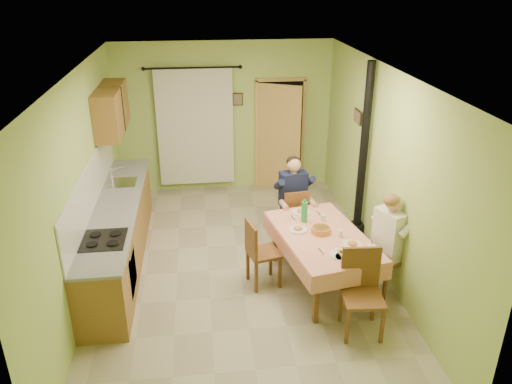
{
  "coord_description": "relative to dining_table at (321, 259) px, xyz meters",
  "views": [
    {
      "loc": [
        -0.48,
        -6.08,
        3.94
      ],
      "look_at": [
        0.25,
        0.1,
        1.15
      ],
      "focal_mm": 35.0,
      "sensor_mm": 36.0,
      "label": 1
    }
  ],
  "objects": [
    {
      "name": "floor",
      "position": [
        -1.06,
        0.49,
        -0.38
      ],
      "size": [
        4.0,
        6.0,
        0.01
      ],
      "primitive_type": "cube",
      "color": "tan",
      "rests_on": "ground"
    },
    {
      "name": "room_shell",
      "position": [
        -1.06,
        0.49,
        1.44
      ],
      "size": [
        4.04,
        6.04,
        2.82
      ],
      "color": "#B0CE6A",
      "rests_on": "ground"
    },
    {
      "name": "kitchen_run",
      "position": [
        -2.76,
        0.89,
        0.1
      ],
      "size": [
        0.64,
        3.64,
        1.56
      ],
      "color": "brown",
      "rests_on": "ground"
    },
    {
      "name": "upper_cabinets",
      "position": [
        -2.88,
        2.19,
        1.57
      ],
      "size": [
        0.35,
        1.4,
        0.7
      ],
      "primitive_type": "cube",
      "color": "brown",
      "rests_on": "room_shell"
    },
    {
      "name": "curtain",
      "position": [
        -1.61,
        3.39,
        0.88
      ],
      "size": [
        1.7,
        0.07,
        2.22
      ],
      "color": "black",
      "rests_on": "ground"
    },
    {
      "name": "doorway",
      "position": [
        -0.03,
        3.38,
        0.67
      ],
      "size": [
        0.96,
        0.4,
        2.15
      ],
      "color": "black",
      "rests_on": "ground"
    },
    {
      "name": "dining_table",
      "position": [
        0.0,
        0.0,
        0.0
      ],
      "size": [
        1.36,
        1.92,
        0.76
      ],
      "rotation": [
        0.0,
        0.0,
        0.19
      ],
      "color": "#EC947B",
      "rests_on": "ground"
    },
    {
      "name": "tableware",
      "position": [
        0.05,
        -0.09,
        0.43
      ],
      "size": [
        0.87,
        1.58,
        0.33
      ],
      "color": "white",
      "rests_on": "dining_table"
    },
    {
      "name": "chair_far",
      "position": [
        -0.17,
        1.13,
        -0.09
      ],
      "size": [
        0.43,
        0.43,
        0.94
      ],
      "rotation": [
        0.0,
        0.0,
        0.13
      ],
      "color": "brown",
      "rests_on": "ground"
    },
    {
      "name": "chair_near",
      "position": [
        0.24,
        -1.01,
        -0.09
      ],
      "size": [
        0.49,
        0.49,
        1.03
      ],
      "rotation": [
        0.0,
        0.0,
        3.06
      ],
      "color": "brown",
      "rests_on": "ground"
    },
    {
      "name": "chair_right",
      "position": [
        0.84,
        -0.23,
        -0.09
      ],
      "size": [
        0.55,
        0.55,
        0.97
      ],
      "rotation": [
        0.0,
        0.0,
        1.98
      ],
      "color": "brown",
      "rests_on": "ground"
    },
    {
      "name": "chair_left",
      "position": [
        -0.78,
        0.08,
        -0.09
      ],
      "size": [
        0.48,
        0.48,
        0.95
      ],
      "rotation": [
        0.0,
        0.0,
        -1.34
      ],
      "color": "brown",
      "rests_on": "ground"
    },
    {
      "name": "man_far",
      "position": [
        -0.17,
        1.14,
        0.5
      ],
      "size": [
        0.61,
        0.51,
        1.39
      ],
      "rotation": [
        0.0,
        0.0,
        0.13
      ],
      "color": "#141938",
      "rests_on": "chair_far"
    },
    {
      "name": "man_right",
      "position": [
        0.83,
        -0.24,
        0.5
      ],
      "size": [
        0.6,
        0.65,
        1.39
      ],
      "rotation": [
        0.0,
        0.0,
        1.98
      ],
      "color": "silver",
      "rests_on": "chair_right"
    },
    {
      "name": "stove_flue",
      "position": [
        0.84,
        1.09,
        0.64
      ],
      "size": [
        0.24,
        0.24,
        2.8
      ],
      "color": "black",
      "rests_on": "ground"
    },
    {
      "name": "picture_back",
      "position": [
        -0.81,
        3.46,
        1.37
      ],
      "size": [
        0.19,
        0.03,
        0.23
      ],
      "primitive_type": "cube",
      "color": "black",
      "rests_on": "room_shell"
    },
    {
      "name": "picture_right",
      "position": [
        0.91,
        1.69,
        1.47
      ],
      "size": [
        0.03,
        0.31,
        0.21
      ],
      "primitive_type": "cube",
      "color": "brown",
      "rests_on": "room_shell"
    }
  ]
}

